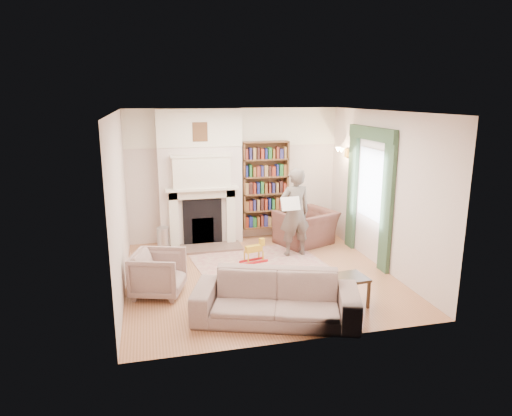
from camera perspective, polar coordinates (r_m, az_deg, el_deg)
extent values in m
plane|color=#985E3C|center=(8.03, 0.42, -8.41)|extent=(4.50, 4.50, 0.00)
plane|color=white|center=(7.44, 0.46, 11.98)|extent=(4.50, 4.50, 0.00)
plane|color=silver|center=(9.77, -2.72, 4.16)|extent=(4.50, 0.00, 4.50)
plane|color=silver|center=(5.53, 6.02, -3.52)|extent=(4.50, 0.00, 4.50)
plane|color=silver|center=(7.42, -16.69, 0.46)|extent=(0.00, 4.50, 4.50)
plane|color=silver|center=(8.43, 15.47, 2.10)|extent=(0.00, 4.50, 4.50)
cube|color=silver|center=(9.50, -6.98, 3.78)|extent=(1.70, 0.35, 2.80)
cube|color=silver|center=(9.25, -6.75, 2.39)|extent=(1.47, 0.24, 0.05)
cube|color=black|center=(9.50, -6.69, -1.77)|extent=(0.80, 0.06, 0.96)
cube|color=silver|center=(9.21, -6.82, 4.45)|extent=(1.15, 0.18, 0.62)
cube|color=brown|center=(9.83, 1.17, 2.89)|extent=(1.00, 0.24, 1.85)
cube|color=silver|center=(8.76, 14.16, 2.95)|extent=(0.02, 0.90, 1.30)
cube|color=#2D462E|center=(8.19, 16.07, 0.30)|extent=(0.07, 0.32, 2.40)
cube|color=#2D462E|center=(9.40, 11.94, 2.25)|extent=(0.07, 0.32, 2.40)
cube|color=#2D462E|center=(8.62, 14.26, 9.02)|extent=(0.09, 1.70, 0.24)
cube|color=#C0B591|center=(8.56, 0.42, -6.93)|extent=(2.51, 2.06, 0.01)
imported|color=#51302B|center=(9.61, 6.23, -2.46)|extent=(1.38, 1.30, 0.72)
imported|color=#AE9E8F|center=(7.34, -12.10, -8.00)|extent=(0.96, 0.94, 0.70)
imported|color=gray|center=(6.43, 2.47, -11.13)|extent=(2.43, 1.57, 0.66)
imported|color=#5B5048|center=(8.79, 4.85, -0.57)|extent=(0.67, 0.48, 1.73)
cube|color=white|center=(8.50, 4.34, 0.54)|extent=(0.38, 0.15, 0.25)
cylinder|color=#A2A5AA|center=(9.16, -11.51, -4.04)|extent=(0.30, 0.30, 0.55)
cube|color=#EEF155|center=(7.46, -0.96, -9.99)|extent=(0.45, 0.45, 0.03)
cube|color=#9F2312|center=(7.90, -3.43, -8.54)|extent=(0.38, 0.33, 0.05)
cube|color=red|center=(7.58, 1.02, -9.66)|extent=(0.29, 0.25, 0.02)
cube|color=red|center=(7.85, 3.58, -8.82)|extent=(0.25, 0.20, 0.02)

